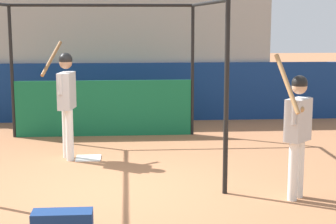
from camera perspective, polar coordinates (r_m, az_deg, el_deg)
The scene contains 8 objects.
ground_plane at distance 8.33m, azimuth -6.23°, elevation -7.84°, with size 60.00×60.00×0.00m, color #9E6642.
outfield_wall at distance 13.54m, azimuth -5.50°, elevation 2.01°, with size 24.00×0.12×1.40m.
bleacher_section at distance 15.11m, azimuth -5.41°, elevation 6.00°, with size 7.60×3.20×3.08m.
batting_cage at distance 11.04m, azimuth -6.75°, elevation 2.89°, with size 3.82×4.15×2.76m.
home_plate at distance 10.13m, azimuth -8.09°, elevation -4.65°, with size 0.44×0.44×0.02m.
player_batter at distance 9.95m, azimuth -10.30°, elevation 1.79°, with size 0.59×1.00×2.06m.
player_waiting at distance 7.82m, azimuth 13.03°, elevation -1.37°, with size 0.60×0.73×2.02m.
equipment_bag at distance 6.74m, azimuth -10.68°, elevation -11.00°, with size 0.70×0.28×0.28m.
Camera 1 is at (0.32, -7.94, 2.51)m, focal length 60.00 mm.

